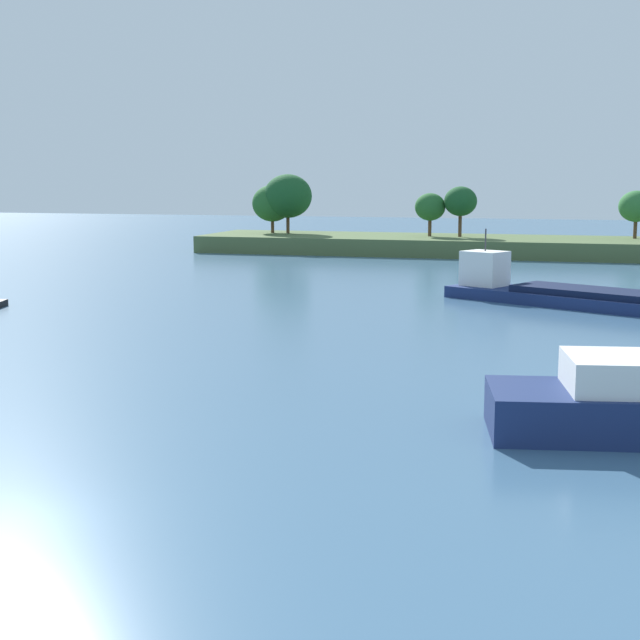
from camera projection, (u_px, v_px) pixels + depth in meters
name	position (u px, v px, depth m)	size (l,w,h in m)	color
ground_plane	(2.00, 524.00, 26.02)	(400.00, 400.00, 0.00)	#3D607F
treeline_island	(591.00, 235.00, 112.90)	(96.20, 15.46, 9.99)	#4C6038
cargo_barge	(612.00, 298.00, 68.03)	(27.45, 17.22, 5.50)	navy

